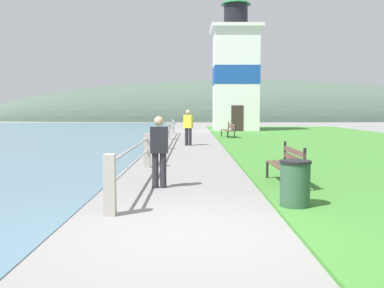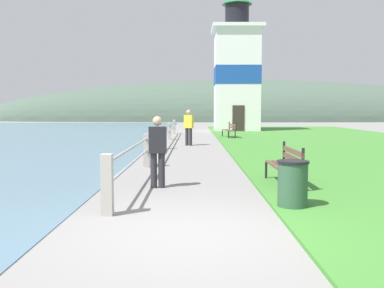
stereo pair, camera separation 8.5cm
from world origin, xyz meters
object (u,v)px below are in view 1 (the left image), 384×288
at_px(park_bench_midway, 229,129).
at_px(person_by_railing, 188,126).
at_px(lighthouse, 235,72).
at_px(trash_bin, 295,185).
at_px(person_strolling, 159,149).
at_px(park_bench_near, 287,163).

xyz_separation_m(park_bench_midway, person_by_railing, (-2.37, -5.07, 0.37)).
height_order(park_bench_midway, lighthouse, lighthouse).
bearing_deg(trash_bin, person_strolling, 140.43).
relative_size(park_bench_near, park_bench_midway, 0.93).
height_order(park_bench_near, park_bench_midway, same).
xyz_separation_m(park_bench_near, lighthouse, (1.32, 24.55, 4.07)).
xyz_separation_m(park_bench_midway, person_strolling, (-2.91, -15.95, 0.30)).
height_order(park_bench_midway, person_strolling, person_strolling).
bearing_deg(person_by_railing, person_strolling, -160.00).
xyz_separation_m(lighthouse, trash_bin, (-1.65, -26.67, -4.18)).
distance_m(park_bench_midway, person_strolling, 16.22).
height_order(lighthouse, person_by_railing, lighthouse).
distance_m(lighthouse, person_strolling, 25.26).
bearing_deg(park_bench_near, lighthouse, -93.56).
bearing_deg(lighthouse, person_strolling, -99.48).
distance_m(person_strolling, person_by_railing, 10.90).
height_order(park_bench_midway, person_by_railing, person_by_railing).
bearing_deg(trash_bin, person_by_railing, 98.48).
bearing_deg(lighthouse, person_by_railing, -104.58).
bearing_deg(trash_bin, park_bench_near, 80.97).
height_order(lighthouse, person_strolling, lighthouse).
xyz_separation_m(person_by_railing, trash_bin, (1.93, -12.92, -0.49)).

